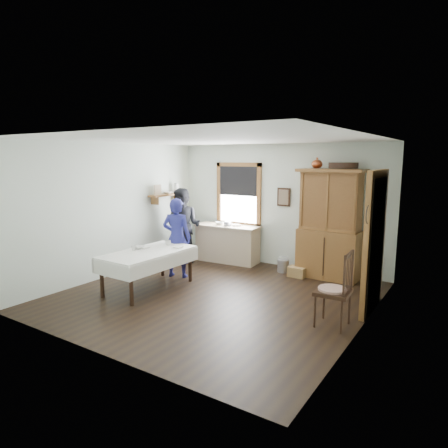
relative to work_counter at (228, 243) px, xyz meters
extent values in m
cube|color=black|center=(1.09, -2.14, -0.42)|extent=(5.00, 5.00, 0.01)
cube|color=silver|center=(1.09, -2.14, 2.27)|extent=(5.00, 5.00, 0.01)
cube|color=silver|center=(1.09, 0.36, 0.92)|extent=(5.00, 0.01, 2.70)
cube|color=silver|center=(1.09, -4.64, 0.92)|extent=(5.00, 0.01, 2.70)
cube|color=silver|center=(-1.41, -2.14, 0.92)|extent=(0.01, 5.00, 2.70)
cube|color=silver|center=(3.59, -2.14, 0.92)|extent=(0.01, 5.00, 2.70)
cube|color=white|center=(0.09, 0.35, 1.12)|extent=(1.00, 0.02, 1.30)
cube|color=olive|center=(0.09, 0.32, 1.82)|extent=(1.18, 0.06, 0.09)
cube|color=olive|center=(0.09, 0.32, 0.43)|extent=(1.18, 0.06, 0.09)
cube|color=olive|center=(-0.45, 0.32, 1.12)|extent=(0.09, 0.06, 1.48)
cube|color=olive|center=(0.64, 0.32, 1.12)|extent=(0.09, 0.06, 1.48)
cube|color=black|center=(0.09, 0.30, 1.44)|extent=(0.98, 0.03, 0.67)
cube|color=#453E31|center=(3.56, -1.29, 0.62)|extent=(0.03, 0.90, 2.10)
cube|color=olive|center=(3.53, -1.80, 0.62)|extent=(0.08, 0.12, 2.10)
cube|color=olive|center=(3.53, -0.78, 0.62)|extent=(0.08, 0.12, 2.10)
cube|color=olive|center=(3.53, -1.29, 1.73)|extent=(0.08, 1.14, 0.12)
cube|color=olive|center=(-1.28, -0.64, 1.12)|extent=(0.24, 1.00, 0.04)
cube|color=olive|center=(-1.28, -1.04, 1.02)|extent=(0.22, 0.03, 0.18)
cube|color=olive|center=(-1.28, -0.24, 1.02)|extent=(0.22, 0.03, 0.18)
cube|color=tan|center=(-1.28, -0.94, 1.25)|extent=(0.03, 0.22, 0.24)
cylinder|color=silver|center=(-1.28, -0.29, 1.25)|extent=(0.12, 0.12, 0.22)
cube|color=black|center=(1.24, 0.32, 1.12)|extent=(0.30, 0.04, 0.40)
torus|color=black|center=(3.54, -1.84, 1.29)|extent=(0.01, 0.27, 0.27)
cube|color=tan|center=(0.00, 0.00, 0.00)|extent=(1.53, 0.67, 0.86)
cube|color=olive|center=(2.38, 0.02, 0.66)|extent=(1.29, 0.62, 2.19)
cube|color=white|center=(-0.15, -2.47, -0.07)|extent=(0.98, 1.81, 0.71)
cube|color=black|center=(3.21, -2.24, 0.13)|extent=(0.54, 0.54, 1.12)
cube|color=#999BA1|center=(1.46, -0.09, -0.30)|extent=(0.31, 0.31, 0.27)
cube|color=#A5834A|center=(1.85, -0.26, -0.33)|extent=(0.35, 0.25, 0.21)
imported|color=navy|center=(-0.21, -1.58, 0.32)|extent=(0.63, 0.52, 1.49)
imported|color=black|center=(-0.81, -0.61, 0.37)|extent=(0.91, 0.80, 1.59)
imported|color=silver|center=(-0.19, -1.87, 0.33)|extent=(0.12, 0.12, 0.09)
imported|color=silver|center=(-0.42, -2.56, 0.33)|extent=(0.11, 0.11, 0.09)
imported|color=silver|center=(-0.44, -2.41, 0.31)|extent=(0.25, 0.25, 0.05)
imported|color=#74624D|center=(0.10, 0.02, 0.44)|extent=(0.27, 0.27, 0.02)
imported|color=silver|center=(-0.20, -0.03, 0.46)|extent=(0.25, 0.25, 0.07)
imported|color=silver|center=(-1.28, -0.59, 1.17)|extent=(0.22, 0.22, 0.05)
camera|label=1|loc=(4.87, -7.66, 1.96)|focal=32.00mm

